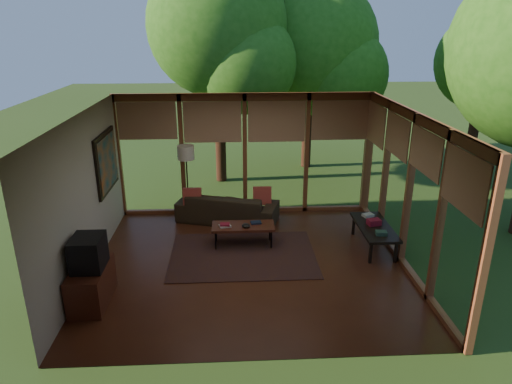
{
  "coord_description": "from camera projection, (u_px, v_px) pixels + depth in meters",
  "views": [
    {
      "loc": [
        -0.28,
        -7.23,
        4.03
      ],
      "look_at": [
        0.15,
        0.7,
        1.13
      ],
      "focal_mm": 32.0,
      "sensor_mm": 36.0,
      "label": 1
    }
  ],
  "objects": [
    {
      "name": "ct_bowl",
      "position": [
        246.0,
        226.0,
        8.66
      ],
      "size": [
        0.16,
        0.16,
        0.07
      ],
      "primitive_type": "ellipsoid",
      "color": "black",
      "rests_on": "coffee_table"
    },
    {
      "name": "console_book_a",
      "position": [
        381.0,
        233.0,
        8.27
      ],
      "size": [
        0.22,
        0.17,
        0.07
      ],
      "primitive_type": "cube",
      "rotation": [
        0.0,
        0.0,
        -0.13
      ],
      "color": "#2E503F",
      "rests_on": "side_console"
    },
    {
      "name": "ceiling",
      "position": [
        249.0,
        115.0,
        7.25
      ],
      "size": [
        5.5,
        5.5,
        0.0
      ],
      "primitive_type": "plane",
      "rotation": [
        3.14,
        0.0,
        0.0
      ],
      "color": "silver",
      "rests_on": "ground"
    },
    {
      "name": "window_wall_right",
      "position": [
        409.0,
        191.0,
        7.86
      ],
      "size": [
        0.12,
        5.0,
        2.7
      ],
      "primitive_type": "cube",
      "color": "brown",
      "rests_on": "ground"
    },
    {
      "name": "ct_book_side",
      "position": [
        256.0,
        222.0,
        8.84
      ],
      "size": [
        0.22,
        0.17,
        0.03
      ],
      "primitive_type": "cube",
      "rotation": [
        0.0,
        0.0,
        0.12
      ],
      "color": "#161F32",
      "rests_on": "coffee_table"
    },
    {
      "name": "television",
      "position": [
        88.0,
        253.0,
        6.79
      ],
      "size": [
        0.45,
        0.55,
        0.5
      ],
      "primitive_type": "cube",
      "color": "black",
      "rests_on": "media_cabinet"
    },
    {
      "name": "tree_nw",
      "position": [
        217.0,
        27.0,
        11.35
      ],
      "size": [
        3.52,
        3.52,
        5.78
      ],
      "color": "#361E13",
      "rests_on": "ground"
    },
    {
      "name": "tree_ne",
      "position": [
        310.0,
        46.0,
        12.82
      ],
      "size": [
        3.8,
        3.8,
        5.41
      ],
      "color": "#361E13",
      "rests_on": "ground"
    },
    {
      "name": "coffee_table",
      "position": [
        243.0,
        227.0,
        8.77
      ],
      "size": [
        1.2,
        0.5,
        0.43
      ],
      "color": "#592618",
      "rests_on": "floor"
    },
    {
      "name": "pillow_left",
      "position": [
        192.0,
        197.0,
        9.75
      ],
      "size": [
        0.39,
        0.21,
        0.41
      ],
      "primitive_type": "cube",
      "rotation": [
        -0.21,
        0.0,
        0.0
      ],
      "color": "#99120D",
      "rests_on": "sofa"
    },
    {
      "name": "rug",
      "position": [
        243.0,
        255.0,
        8.51
      ],
      "size": [
        2.68,
        1.9,
        0.01
      ],
      "primitive_type": "cube",
      "color": "brown",
      "rests_on": "floor"
    },
    {
      "name": "side_console",
      "position": [
        374.0,
        228.0,
        8.68
      ],
      "size": [
        0.6,
        1.4,
        0.46
      ],
      "color": "black",
      "rests_on": "floor"
    },
    {
      "name": "exterior_lawn",
      "position": [
        467.0,
        147.0,
        16.09
      ],
      "size": [
        40.0,
        40.0,
        0.0
      ],
      "primitive_type": "plane",
      "color": "#2B4A1C",
      "rests_on": "ground"
    },
    {
      "name": "console_book_b",
      "position": [
        374.0,
        222.0,
        8.69
      ],
      "size": [
        0.27,
        0.22,
        0.11
      ],
      "primitive_type": "cube",
      "rotation": [
        0.0,
        0.0,
        0.2
      ],
      "color": "maroon",
      "rests_on": "side_console"
    },
    {
      "name": "wall_left",
      "position": [
        84.0,
        197.0,
        7.58
      ],
      "size": [
        0.04,
        5.0,
        2.7
      ],
      "primitive_type": "cube",
      "color": "beige",
      "rests_on": "ground"
    },
    {
      "name": "floor",
      "position": [
        250.0,
        264.0,
        8.18
      ],
      "size": [
        5.5,
        5.5,
        0.0
      ],
      "primitive_type": "plane",
      "color": "#5A2A17",
      "rests_on": "ground"
    },
    {
      "name": "ct_book_upper",
      "position": [
        225.0,
        224.0,
        8.68
      ],
      "size": [
        0.18,
        0.14,
        0.03
      ],
      "primitive_type": "cube",
      "rotation": [
        0.0,
        0.0,
        0.01
      ],
      "color": "maroon",
      "rests_on": "coffee_table"
    },
    {
      "name": "window_wall_back",
      "position": [
        245.0,
        155.0,
        10.06
      ],
      "size": [
        5.5,
        0.12,
        2.7
      ],
      "primitive_type": "cube",
      "color": "brown",
      "rests_on": "ground"
    },
    {
      "name": "ct_book_lower",
      "position": [
        225.0,
        226.0,
        8.69
      ],
      "size": [
        0.25,
        0.22,
        0.03
      ],
      "primitive_type": "cube",
      "rotation": [
        0.0,
        0.0,
        0.3
      ],
      "color": "beige",
      "rests_on": "coffee_table"
    },
    {
      "name": "wall_painting",
      "position": [
        107.0,
        162.0,
        8.82
      ],
      "size": [
        0.06,
        1.35,
        1.15
      ],
      "color": "black",
      "rests_on": "wall_left"
    },
    {
      "name": "tree_far",
      "position": [
        485.0,
        62.0,
        12.29
      ],
      "size": [
        2.63,
        2.63,
        4.44
      ],
      "color": "#361E13",
      "rests_on": "ground"
    },
    {
      "name": "console_book_c",
      "position": [
        368.0,
        215.0,
        9.07
      ],
      "size": [
        0.25,
        0.21,
        0.06
      ],
      "primitive_type": "cube",
      "rotation": [
        0.0,
        0.0,
        0.39
      ],
      "color": "beige",
      "rests_on": "side_console"
    },
    {
      "name": "pillow_right",
      "position": [
        262.0,
        196.0,
        9.83
      ],
      "size": [
        0.39,
        0.21,
        0.41
      ],
      "primitive_type": "cube",
      "rotation": [
        -0.21,
        0.0,
        0.0
      ],
      "color": "#99120D",
      "rests_on": "sofa"
    },
    {
      "name": "floor_lamp",
      "position": [
        186.0,
        157.0,
        9.71
      ],
      "size": [
        0.36,
        0.36,
        1.65
      ],
      "color": "black",
      "rests_on": "floor"
    },
    {
      "name": "sofa",
      "position": [
        228.0,
        207.0,
        9.93
      ],
      "size": [
        2.3,
        1.42,
        0.63
      ],
      "primitive_type": "imported",
      "rotation": [
        0.0,
        0.0,
        2.85
      ],
      "color": "#34281A",
      "rests_on": "floor"
    },
    {
      "name": "wall_front",
      "position": [
        258.0,
        267.0,
        5.37
      ],
      "size": [
        5.5,
        0.04,
        2.7
      ],
      "primitive_type": "cube",
      "color": "beige",
      "rests_on": "ground"
    },
    {
      "name": "media_cabinet",
      "position": [
        91.0,
        285.0,
        6.98
      ],
      "size": [
        0.5,
        1.0,
        0.6
      ],
      "primitive_type": "cube",
      "color": "#592618",
      "rests_on": "floor"
    }
  ]
}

